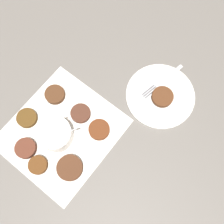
% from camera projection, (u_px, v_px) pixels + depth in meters
% --- Properties ---
extents(ground_plane, '(4.00, 4.00, 0.00)m').
position_uv_depth(ground_plane, '(58.00, 124.00, 0.85)').
color(ground_plane, '#605B56').
extents(napkin, '(0.39, 0.37, 0.00)m').
position_uv_depth(napkin, '(62.00, 132.00, 0.84)').
color(napkin, silver).
rests_on(napkin, ground_plane).
extents(sauce_bowl, '(0.11, 0.12, 0.11)m').
position_uv_depth(sauce_bowl, '(56.00, 134.00, 0.80)').
color(sauce_bowl, white).
rests_on(sauce_bowl, napkin).
extents(fritter_0, '(0.07, 0.07, 0.02)m').
position_uv_depth(fritter_0, '(27.00, 118.00, 0.84)').
color(fritter_0, '#503515').
rests_on(fritter_0, napkin).
extents(fritter_1, '(0.06, 0.06, 0.01)m').
position_uv_depth(fritter_1, '(81.00, 113.00, 0.85)').
color(fritter_1, '#4A291D').
rests_on(fritter_1, napkin).
extents(fritter_2, '(0.08, 0.08, 0.02)m').
position_uv_depth(fritter_2, '(70.00, 168.00, 0.79)').
color(fritter_2, '#4B2B1A').
rests_on(fritter_2, napkin).
extents(fritter_3, '(0.07, 0.07, 0.02)m').
position_uv_depth(fritter_3, '(99.00, 130.00, 0.83)').
color(fritter_3, '#5B2D16').
rests_on(fritter_3, napkin).
extents(fritter_4, '(0.06, 0.06, 0.02)m').
position_uv_depth(fritter_4, '(26.00, 148.00, 0.81)').
color(fritter_4, '#552B1E').
rests_on(fritter_4, napkin).
extents(fritter_5, '(0.07, 0.07, 0.02)m').
position_uv_depth(fritter_5, '(55.00, 95.00, 0.86)').
color(fritter_5, '#4B2C19').
rests_on(fritter_5, napkin).
extents(fritter_6, '(0.06, 0.06, 0.02)m').
position_uv_depth(fritter_6, '(38.00, 165.00, 0.80)').
color(fritter_6, '#553016').
rests_on(fritter_6, napkin).
extents(serving_plate, '(0.23, 0.23, 0.02)m').
position_uv_depth(serving_plate, '(160.00, 96.00, 0.87)').
color(serving_plate, white).
rests_on(serving_plate, ground_plane).
extents(fritter_on_plate, '(0.07, 0.07, 0.02)m').
position_uv_depth(fritter_on_plate, '(162.00, 97.00, 0.85)').
color(fritter_on_plate, '#512D19').
rests_on(fritter_on_plate, serving_plate).
extents(fork, '(0.18, 0.09, 0.00)m').
position_uv_depth(fork, '(158.00, 85.00, 0.87)').
color(fork, silver).
rests_on(fork, serving_plate).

